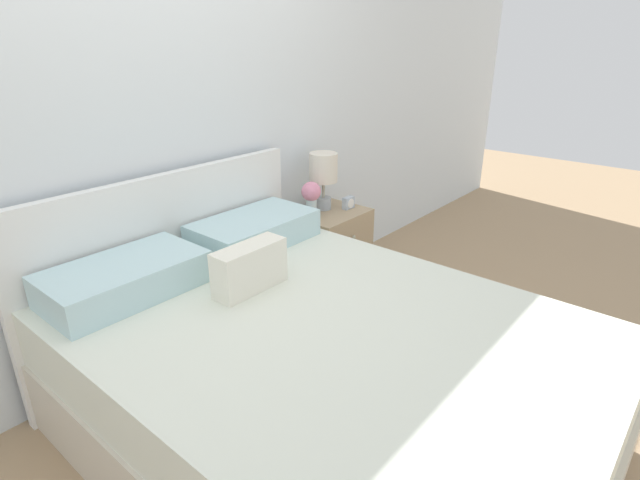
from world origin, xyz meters
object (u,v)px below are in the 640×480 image
object	(u,v)px
bed	(311,371)
flower_vase	(311,196)
table_lamp	(323,172)
alarm_clock	(349,203)
nightstand	(330,252)

from	to	relation	value
bed	flower_vase	size ratio (longest dim) A/B	9.04
bed	table_lamp	xyz separation A→B (m)	(1.07, 0.82, 0.48)
flower_vase	alarm_clock	size ratio (longest dim) A/B	2.64
table_lamp	bed	bearing A→B (deg)	-142.35
flower_vase	nightstand	bearing A→B (deg)	-5.31
table_lamp	alarm_clock	bearing A→B (deg)	-46.92
nightstand	alarm_clock	xyz separation A→B (m)	(0.13, -0.05, 0.31)
bed	nightstand	world-z (taller)	bed
nightstand	flower_vase	world-z (taller)	flower_vase
table_lamp	flower_vase	world-z (taller)	table_lamp
table_lamp	alarm_clock	xyz separation A→B (m)	(0.11, -0.12, -0.20)
nightstand	alarm_clock	world-z (taller)	alarm_clock
table_lamp	flower_vase	size ratio (longest dim) A/B	1.59
bed	alarm_clock	xyz separation A→B (m)	(1.18, 0.70, 0.28)
bed	table_lamp	bearing A→B (deg)	37.65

